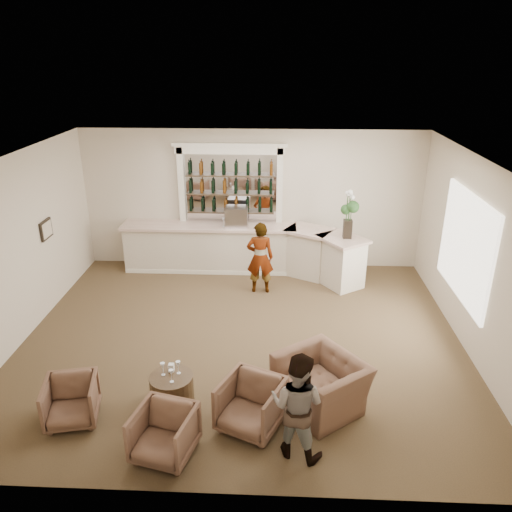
{
  "coord_description": "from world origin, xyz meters",
  "views": [
    {
      "loc": [
        0.62,
        -7.92,
        4.95
      ],
      "look_at": [
        0.21,
        0.9,
        1.28
      ],
      "focal_mm": 35.0,
      "sensor_mm": 36.0,
      "label": 1
    }
  ],
  "objects_px": {
    "flower_vase": "(349,211)",
    "armchair_right": "(251,405)",
    "bar_counter": "(244,250)",
    "sommelier": "(260,258)",
    "armchair_far": "(321,383)",
    "espresso_machine": "(236,216)",
    "guest": "(297,405)",
    "cocktail_table": "(172,390)",
    "armchair_left": "(71,401)",
    "armchair_center": "(164,434)"
  },
  "relations": [
    {
      "from": "bar_counter",
      "to": "armchair_far",
      "type": "xyz_separation_m",
      "value": [
        1.46,
        -4.8,
        -0.18
      ]
    },
    {
      "from": "armchair_left",
      "to": "armchair_far",
      "type": "relative_size",
      "value": 0.61
    },
    {
      "from": "espresso_machine",
      "to": "flower_vase",
      "type": "height_order",
      "value": "flower_vase"
    },
    {
      "from": "sommelier",
      "to": "armchair_center",
      "type": "distance_m",
      "value": 5.01
    },
    {
      "from": "guest",
      "to": "armchair_center",
      "type": "xyz_separation_m",
      "value": [
        -1.71,
        -0.13,
        -0.41
      ]
    },
    {
      "from": "armchair_far",
      "to": "flower_vase",
      "type": "height_order",
      "value": "flower_vase"
    },
    {
      "from": "armchair_right",
      "to": "espresso_machine",
      "type": "bearing_deg",
      "value": 120.85
    },
    {
      "from": "bar_counter",
      "to": "armchair_far",
      "type": "relative_size",
      "value": 4.76
    },
    {
      "from": "armchair_center",
      "to": "flower_vase",
      "type": "height_order",
      "value": "flower_vase"
    },
    {
      "from": "sommelier",
      "to": "flower_vase",
      "type": "xyz_separation_m",
      "value": [
        1.89,
        0.41,
        0.95
      ]
    },
    {
      "from": "flower_vase",
      "to": "armchair_right",
      "type": "bearing_deg",
      "value": -111.43
    },
    {
      "from": "cocktail_table",
      "to": "espresso_machine",
      "type": "height_order",
      "value": "espresso_machine"
    },
    {
      "from": "sommelier",
      "to": "armchair_center",
      "type": "xyz_separation_m",
      "value": [
        -1.06,
        -4.88,
        -0.45
      ]
    },
    {
      "from": "bar_counter",
      "to": "guest",
      "type": "relative_size",
      "value": 3.78
    },
    {
      "from": "bar_counter",
      "to": "armchair_right",
      "type": "distance_m",
      "value": 5.34
    },
    {
      "from": "armchair_left",
      "to": "armchair_far",
      "type": "height_order",
      "value": "armchair_far"
    },
    {
      "from": "sommelier",
      "to": "guest",
      "type": "distance_m",
      "value": 4.8
    },
    {
      "from": "armchair_center",
      "to": "espresso_machine",
      "type": "height_order",
      "value": "espresso_machine"
    },
    {
      "from": "bar_counter",
      "to": "armchair_left",
      "type": "relative_size",
      "value": 7.86
    },
    {
      "from": "armchair_right",
      "to": "bar_counter",
      "type": "bearing_deg",
      "value": 119.07
    },
    {
      "from": "bar_counter",
      "to": "armchair_center",
      "type": "distance_m",
      "value": 5.93
    },
    {
      "from": "armchair_far",
      "to": "espresso_machine",
      "type": "bearing_deg",
      "value": 160.94
    },
    {
      "from": "armchair_center",
      "to": "armchair_right",
      "type": "relative_size",
      "value": 0.92
    },
    {
      "from": "sommelier",
      "to": "armchair_far",
      "type": "relative_size",
      "value": 1.33
    },
    {
      "from": "bar_counter",
      "to": "flower_vase",
      "type": "xyz_separation_m",
      "value": [
        2.3,
        -0.61,
        1.17
      ]
    },
    {
      "from": "sommelier",
      "to": "armchair_right",
      "type": "bearing_deg",
      "value": 88.81
    },
    {
      "from": "armchair_left",
      "to": "armchair_center",
      "type": "bearing_deg",
      "value": -34.49
    },
    {
      "from": "armchair_far",
      "to": "espresso_machine",
      "type": "xyz_separation_m",
      "value": [
        -1.64,
        4.88,
        0.98
      ]
    },
    {
      "from": "armchair_center",
      "to": "guest",
      "type": "bearing_deg",
      "value": 18.51
    },
    {
      "from": "bar_counter",
      "to": "sommelier",
      "type": "xyz_separation_m",
      "value": [
        0.42,
        -1.02,
        0.23
      ]
    },
    {
      "from": "cocktail_table",
      "to": "sommelier",
      "type": "relative_size",
      "value": 0.41
    },
    {
      "from": "bar_counter",
      "to": "guest",
      "type": "height_order",
      "value": "guest"
    },
    {
      "from": "espresso_machine",
      "to": "flower_vase",
      "type": "xyz_separation_m",
      "value": [
        2.48,
        -0.69,
        0.38
      ]
    },
    {
      "from": "bar_counter",
      "to": "cocktail_table",
      "type": "bearing_deg",
      "value": -98.68
    },
    {
      "from": "armchair_left",
      "to": "armchair_right",
      "type": "height_order",
      "value": "armchair_right"
    },
    {
      "from": "cocktail_table",
      "to": "armchair_center",
      "type": "distance_m",
      "value": 1.02
    },
    {
      "from": "guest",
      "to": "armchair_left",
      "type": "relative_size",
      "value": 2.08
    },
    {
      "from": "cocktail_table",
      "to": "armchair_right",
      "type": "height_order",
      "value": "armchair_right"
    },
    {
      "from": "espresso_machine",
      "to": "flower_vase",
      "type": "distance_m",
      "value": 2.6
    },
    {
      "from": "bar_counter",
      "to": "armchair_far",
      "type": "bearing_deg",
      "value": -73.02
    },
    {
      "from": "cocktail_table",
      "to": "armchair_far",
      "type": "distance_m",
      "value": 2.22
    },
    {
      "from": "bar_counter",
      "to": "armchair_right",
      "type": "xyz_separation_m",
      "value": [
        0.45,
        -5.31,
        -0.2
      ]
    },
    {
      "from": "sommelier",
      "to": "espresso_machine",
      "type": "xyz_separation_m",
      "value": [
        -0.59,
        1.1,
        0.57
      ]
    },
    {
      "from": "armchair_right",
      "to": "cocktail_table",
      "type": "bearing_deg",
      "value": -175.28
    },
    {
      "from": "cocktail_table",
      "to": "flower_vase",
      "type": "relative_size",
      "value": 0.6
    },
    {
      "from": "armchair_right",
      "to": "flower_vase",
      "type": "bearing_deg",
      "value": 92.76
    },
    {
      "from": "cocktail_table",
      "to": "armchair_left",
      "type": "bearing_deg",
      "value": -163.21
    },
    {
      "from": "sommelier",
      "to": "espresso_machine",
      "type": "bearing_deg",
      "value": -63.48
    },
    {
      "from": "armchair_far",
      "to": "espresso_machine",
      "type": "relative_size",
      "value": 2.31
    },
    {
      "from": "espresso_machine",
      "to": "flower_vase",
      "type": "relative_size",
      "value": 0.48
    }
  ]
}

